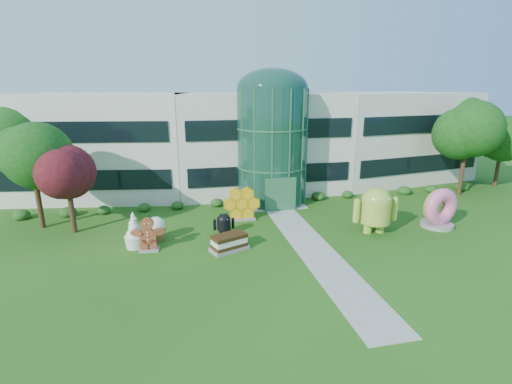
{
  "coord_description": "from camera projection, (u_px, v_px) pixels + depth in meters",
  "views": [
    {
      "loc": [
        -8.15,
        -19.09,
        9.9
      ],
      "look_at": [
        -2.7,
        6.0,
        2.6
      ],
      "focal_mm": 26.0,
      "sensor_mm": 36.0,
      "label": 1
    }
  ],
  "objects": [
    {
      "name": "ground",
      "position": [
        321.0,
        257.0,
        22.32
      ],
      "size": [
        140.0,
        140.0,
        0.0
      ],
      "primitive_type": "plane",
      "color": "#215114",
      "rests_on": "ground"
    },
    {
      "name": "building",
      "position": [
        257.0,
        140.0,
        37.97
      ],
      "size": [
        46.0,
        15.0,
        9.3
      ],
      "primitive_type": null,
      "color": "beige",
      "rests_on": "ground"
    },
    {
      "name": "atrium",
      "position": [
        272.0,
        146.0,
        32.26
      ],
      "size": [
        6.0,
        6.0,
        9.8
      ],
      "primitive_type": "cylinder",
      "color": "#194738",
      "rests_on": "ground"
    },
    {
      "name": "walkway",
      "position": [
        309.0,
        244.0,
        24.19
      ],
      "size": [
        2.4,
        20.0,
        0.04
      ],
      "primitive_type": "cube",
      "color": "#9E9E93",
      "rests_on": "ground"
    },
    {
      "name": "tree_red",
      "position": [
        69.0,
        191.0,
        25.38
      ],
      "size": [
        4.0,
        4.0,
        6.0
      ],
      "primitive_type": null,
      "color": "#3F0C14",
      "rests_on": "ground"
    },
    {
      "name": "trees_backdrop",
      "position": [
        269.0,
        153.0,
        33.39
      ],
      "size": [
        52.0,
        8.0,
        8.4
      ],
      "primitive_type": null,
      "color": "#0F3F11",
      "rests_on": "ground"
    },
    {
      "name": "android_green",
      "position": [
        376.0,
        206.0,
        25.65
      ],
      "size": [
        3.5,
        2.43,
        3.84
      ],
      "primitive_type": null,
      "rotation": [
        0.0,
        0.0,
        -0.05
      ],
      "color": "#9FBC3C",
      "rests_on": "ground"
    },
    {
      "name": "android_black",
      "position": [
        224.0,
        222.0,
        25.6
      ],
      "size": [
        1.59,
        1.1,
        1.76
      ],
      "primitive_type": null,
      "rotation": [
        0.0,
        0.0,
        0.04
      ],
      "color": "black",
      "rests_on": "ground"
    },
    {
      "name": "donut",
      "position": [
        439.0,
        207.0,
        26.86
      ],
      "size": [
        3.04,
        1.82,
        2.97
      ],
      "primitive_type": null,
      "rotation": [
        0.0,
        0.0,
        0.17
      ],
      "color": "pink",
      "rests_on": "ground"
    },
    {
      "name": "gingerbread",
      "position": [
        148.0,
        234.0,
        23.0
      ],
      "size": [
        2.44,
        1.12,
        2.18
      ],
      "primitive_type": null,
      "rotation": [
        0.0,
        0.0,
        -0.09
      ],
      "color": "brown",
      "rests_on": "ground"
    },
    {
      "name": "ice_cream_sandwich",
      "position": [
        229.0,
        242.0,
        23.2
      ],
      "size": [
        2.63,
        1.97,
        1.05
      ],
      "primitive_type": null,
      "rotation": [
        0.0,
        0.0,
        0.38
      ],
      "color": "black",
      "rests_on": "ground"
    },
    {
      "name": "honeycomb",
      "position": [
        242.0,
        205.0,
        28.4
      ],
      "size": [
        2.98,
        1.11,
        2.33
      ],
      "primitive_type": null,
      "rotation": [
        0.0,
        0.0,
        -0.02
      ],
      "color": "yellow",
      "rests_on": "ground"
    },
    {
      "name": "froyo",
      "position": [
        134.0,
        230.0,
        23.4
      ],
      "size": [
        1.76,
        1.76,
        2.37
      ],
      "primitive_type": null,
      "rotation": [
        0.0,
        0.0,
        -0.34
      ],
      "color": "white",
      "rests_on": "ground"
    },
    {
      "name": "cupcake",
      "position": [
        156.0,
        228.0,
        24.66
      ],
      "size": [
        1.65,
        1.65,
        1.63
      ],
      "primitive_type": null,
      "rotation": [
        0.0,
        0.0,
        0.25
      ],
      "color": "white",
      "rests_on": "ground"
    }
  ]
}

